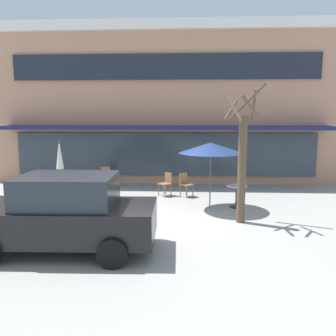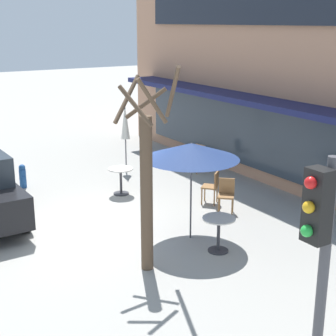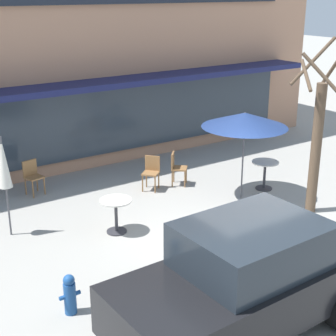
% 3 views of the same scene
% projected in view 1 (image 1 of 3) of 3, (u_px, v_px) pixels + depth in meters
% --- Properties ---
extents(ground_plane, '(80.00, 80.00, 0.00)m').
position_uv_depth(ground_plane, '(151.00, 223.00, 10.23)').
color(ground_plane, '#9E9B93').
extents(building_facade, '(16.68, 9.10, 7.16)m').
position_uv_depth(building_facade, '(169.00, 106.00, 19.55)').
color(building_facade, tan).
rests_on(building_facade, ground).
extents(cafe_table_near_wall, '(0.70, 0.70, 0.76)m').
position_uv_depth(cafe_table_near_wall, '(237.00, 192.00, 11.92)').
color(cafe_table_near_wall, '#333338').
rests_on(cafe_table_near_wall, ground).
extents(cafe_table_streetside, '(0.70, 0.70, 0.76)m').
position_uv_depth(cafe_table_streetside, '(105.00, 191.00, 12.10)').
color(cafe_table_streetside, '#333338').
rests_on(cafe_table_streetside, ground).
extents(patio_umbrella_green_folded, '(0.28, 0.28, 2.20)m').
position_uv_depth(patio_umbrella_green_folded, '(60.00, 155.00, 13.18)').
color(patio_umbrella_green_folded, '#4C4C51').
rests_on(patio_umbrella_green_folded, ground).
extents(patio_umbrella_cream_folded, '(2.10, 2.10, 2.20)m').
position_uv_depth(patio_umbrella_cream_folded, '(211.00, 148.00, 11.64)').
color(patio_umbrella_cream_folded, '#4C4C51').
rests_on(patio_umbrella_cream_folded, ground).
extents(cafe_chair_0, '(0.56, 0.56, 0.89)m').
position_uv_depth(cafe_chair_0, '(166.00, 182.00, 13.69)').
color(cafe_chair_0, olive).
rests_on(cafe_chair_0, ground).
extents(cafe_chair_1, '(0.48, 0.48, 0.89)m').
position_uv_depth(cafe_chair_1, '(106.00, 175.00, 15.24)').
color(cafe_chair_1, olive).
rests_on(cafe_chair_1, ground).
extents(cafe_chair_2, '(0.56, 0.56, 0.89)m').
position_uv_depth(cafe_chair_2, '(185.00, 183.00, 13.55)').
color(cafe_chair_2, olive).
rests_on(cafe_chair_2, ground).
extents(parked_sedan, '(4.25, 2.10, 1.76)m').
position_uv_depth(parked_sedan, '(64.00, 214.00, 8.03)').
color(parked_sedan, black).
rests_on(parked_sedan, ground).
extents(street_tree, '(1.28, 1.28, 4.01)m').
position_uv_depth(street_tree, '(242.00, 160.00, 10.09)').
color(street_tree, brown).
rests_on(street_tree, ground).
extents(fire_hydrant, '(0.36, 0.20, 0.71)m').
position_uv_depth(fire_hydrant, '(16.00, 212.00, 10.07)').
color(fire_hydrant, '#1E4C8C').
rests_on(fire_hydrant, ground).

